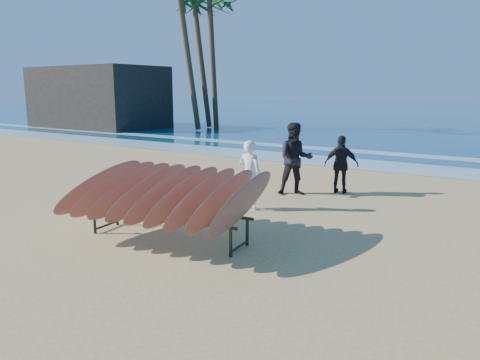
# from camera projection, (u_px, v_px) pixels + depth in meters

# --- Properties ---
(ground) EXTENTS (120.00, 120.00, 0.00)m
(ground) POSITION_uv_depth(u_px,v_px,m) (217.00, 235.00, 8.99)
(ground) COLOR tan
(ground) RESTS_ON ground
(foam_near) EXTENTS (160.00, 160.00, 0.00)m
(foam_near) POSITION_uv_depth(u_px,v_px,m) (380.00, 166.00, 17.12)
(foam_near) COLOR white
(foam_near) RESTS_ON ground
(foam_far) EXTENTS (160.00, 160.00, 0.00)m
(foam_far) POSITION_uv_depth(u_px,v_px,m) (406.00, 155.00, 19.97)
(foam_far) COLOR white
(foam_far) RESTS_ON ground
(surfboard_rack) EXTENTS (3.50, 3.00, 1.41)m
(surfboard_rack) POSITION_uv_depth(u_px,v_px,m) (167.00, 193.00, 8.57)
(surfboard_rack) COLOR black
(surfboard_rack) RESTS_ON ground
(person_white) EXTENTS (0.59, 0.39, 1.62)m
(person_white) POSITION_uv_depth(u_px,v_px,m) (250.00, 175.00, 10.80)
(person_white) COLOR white
(person_white) RESTS_ON ground
(person_dark_a) EXTENTS (1.17, 1.12, 1.91)m
(person_dark_a) POSITION_uv_depth(u_px,v_px,m) (295.00, 159.00, 12.26)
(person_dark_a) COLOR black
(person_dark_a) RESTS_ON ground
(person_dark_b) EXTENTS (0.97, 0.57, 1.55)m
(person_dark_b) POSITION_uv_depth(u_px,v_px,m) (341.00, 164.00, 12.51)
(person_dark_b) COLOR black
(person_dark_b) RESTS_ON ground
(building) EXTENTS (9.82, 5.46, 4.36)m
(building) POSITION_uv_depth(u_px,v_px,m) (98.00, 97.00, 34.45)
(building) COLOR #2D2823
(building) RESTS_ON ground
(palm_mid) EXTENTS (5.20, 5.20, 9.05)m
(palm_mid) POSITION_uv_depth(u_px,v_px,m) (212.00, 8.00, 31.41)
(palm_mid) COLOR brown
(palm_mid) RESTS_ON ground
(palm_right) EXTENTS (5.20, 5.20, 9.28)m
(palm_right) POSITION_uv_depth(u_px,v_px,m) (201.00, 6.00, 32.31)
(palm_right) COLOR brown
(palm_right) RESTS_ON ground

